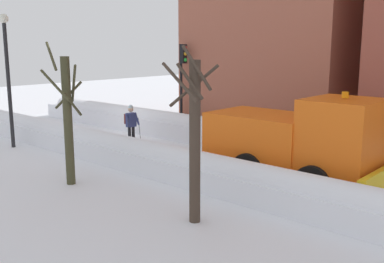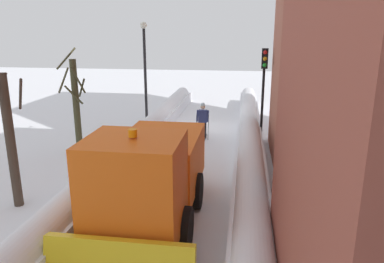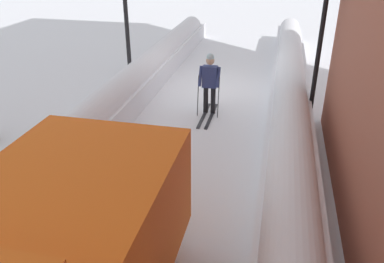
% 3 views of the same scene
% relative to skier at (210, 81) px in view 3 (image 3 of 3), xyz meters
% --- Properties ---
extents(skier, '(0.62, 1.80, 1.81)m').
position_rel_skier_xyz_m(skier, '(0.00, 0.00, 0.00)').
color(skier, black).
rests_on(skier, ground).
extents(traffic_light_pole, '(0.28, 0.42, 4.46)m').
position_rel_skier_xyz_m(traffic_light_pole, '(-2.84, 0.52, 2.12)').
color(traffic_light_pole, black).
rests_on(traffic_light_pole, ground).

